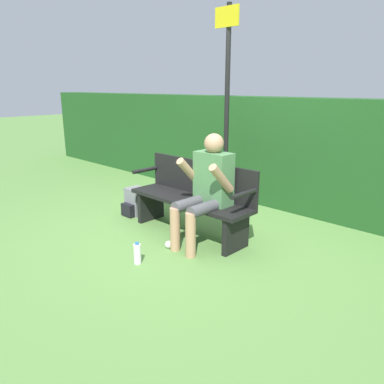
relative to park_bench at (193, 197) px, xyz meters
The scene contains 8 objects.
ground_plane 0.46m from the park_bench, 90.00° to the right, with size 40.00×40.00×0.00m, color #5B8942.
hedge_back 1.78m from the park_bench, 90.00° to the left, with size 12.00×0.51×1.59m.
park_bench is the anchor object (origin of this frame).
person_seated 0.43m from the park_bench, 20.08° to the right, with size 0.56×0.65×1.25m.
backpack 1.08m from the park_bench, behind, with size 0.27×0.32×0.37m.
water_bottle 1.07m from the park_bench, 79.34° to the right, with size 0.08×0.08×0.23m.
signpost 1.68m from the park_bench, 111.03° to the left, with size 0.40×0.09×2.81m.
litter_crumple 0.68m from the park_bench, 75.24° to the right, with size 0.08×0.08×0.08m.
Camera 1 is at (3.00, -3.03, 1.74)m, focal length 35.00 mm.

